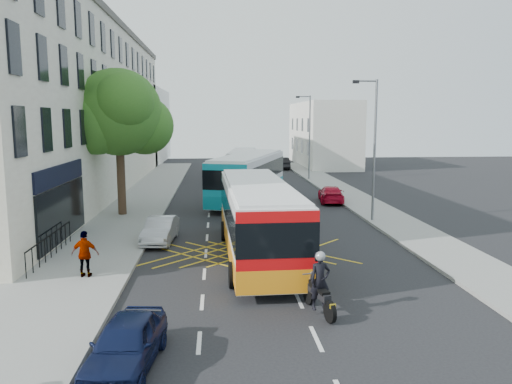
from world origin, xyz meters
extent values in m
plane|color=black|center=(0.00, 0.00, 0.00)|extent=(120.00, 120.00, 0.00)
cube|color=gray|center=(-8.50, 15.00, 0.07)|extent=(5.00, 70.00, 0.15)
cube|color=gray|center=(7.50, 15.00, 0.07)|extent=(3.00, 70.00, 0.15)
cube|color=beige|center=(-14.00, 24.50, 6.50)|extent=(8.00, 45.00, 13.00)
cube|color=#59544C|center=(-14.00, 24.50, 13.25)|extent=(8.30, 45.00, 0.50)
cube|color=black|center=(-9.95, 8.00, 3.40)|extent=(0.12, 7.00, 0.90)
cube|color=black|center=(-9.95, 8.00, 1.60)|extent=(0.12, 7.00, 2.60)
cube|color=silver|center=(-14.00, 55.00, 5.00)|extent=(8.00, 20.00, 10.00)
cube|color=silver|center=(11.00, 48.00, 4.00)|extent=(6.00, 18.00, 8.00)
cylinder|color=#382619|center=(-8.50, 15.00, 2.35)|extent=(0.50, 0.50, 4.40)
sphere|color=#255D1A|center=(-8.50, 15.00, 6.35)|extent=(5.20, 5.20, 5.20)
sphere|color=#255D1A|center=(-7.10, 15.80, 5.55)|extent=(3.60, 3.60, 3.60)
sphere|color=#255D1A|center=(-9.70, 14.40, 5.75)|extent=(3.80, 3.80, 3.80)
sphere|color=#255D1A|center=(-7.90, 13.70, 6.95)|extent=(3.40, 3.40, 3.40)
sphere|color=#255D1A|center=(-9.30, 16.10, 7.35)|extent=(3.20, 3.20, 3.20)
cylinder|color=slate|center=(6.30, 12.00, 4.15)|extent=(0.14, 0.14, 8.00)
cylinder|color=slate|center=(5.70, 12.00, 8.05)|extent=(1.20, 0.10, 0.10)
cube|color=black|center=(5.10, 12.00, 8.00)|extent=(0.35, 0.15, 0.18)
cylinder|color=slate|center=(6.30, 32.00, 4.15)|extent=(0.14, 0.14, 8.00)
cylinder|color=slate|center=(5.70, 32.00, 8.05)|extent=(1.20, 0.10, 0.10)
cube|color=black|center=(5.10, 32.00, 8.00)|extent=(0.35, 0.15, 0.18)
cube|color=silver|center=(-0.93, 5.28, 1.76)|extent=(2.95, 11.64, 2.79)
cube|color=silver|center=(-0.93, 5.28, 3.21)|extent=(2.73, 11.41, 0.13)
cube|color=black|center=(-0.93, 5.28, 2.16)|extent=(3.01, 11.71, 1.16)
cube|color=orange|center=(-0.93, 5.28, 0.79)|extent=(3.00, 11.70, 0.79)
cube|color=red|center=(-0.77, -0.48, 1.79)|extent=(2.67, 0.17, 2.63)
cube|color=#FF0C0C|center=(-1.84, -0.52, 1.05)|extent=(0.25, 0.07, 0.25)
cube|color=#FF0C0C|center=(0.29, -0.46, 1.05)|extent=(0.25, 0.07, 0.25)
cylinder|color=black|center=(-2.34, 8.40, 0.47)|extent=(0.32, 0.95, 0.95)
cylinder|color=black|center=(0.29, 8.47, 0.47)|extent=(0.32, 0.95, 0.95)
cylinder|color=black|center=(-2.14, 1.35, 0.47)|extent=(0.32, 0.95, 0.95)
cylinder|color=black|center=(0.49, 1.42, 0.47)|extent=(0.32, 0.95, 0.95)
cube|color=silver|center=(-0.35, 20.01, 1.85)|extent=(6.35, 12.39, 2.92)
cube|color=silver|center=(-0.35, 20.01, 3.36)|extent=(6.06, 12.09, 0.13)
cube|color=black|center=(-0.35, 20.01, 2.26)|extent=(6.42, 12.46, 1.21)
cube|color=#0B7D8C|center=(-0.35, 20.01, 0.83)|extent=(6.41, 12.45, 0.83)
cube|color=#0D91A4|center=(-2.20, 14.26, 1.87)|extent=(2.69, 0.95, 2.76)
cube|color=#FF0C0C|center=(-3.28, 14.60, 1.10)|extent=(0.26, 0.13, 0.25)
cube|color=#FF0C0C|center=(-1.13, 13.91, 1.10)|extent=(0.26, 0.13, 0.25)
cylinder|color=black|center=(-0.64, 23.58, 0.50)|extent=(0.60, 1.04, 0.99)
cylinder|color=black|center=(1.98, 22.73, 0.50)|extent=(0.60, 1.04, 0.99)
cylinder|color=black|center=(-2.91, 16.55, 0.50)|extent=(0.60, 1.04, 0.99)
cylinder|color=black|center=(-0.29, 15.70, 0.50)|extent=(0.60, 1.04, 0.99)
cube|color=silver|center=(-0.15, 33.33, 1.55)|extent=(3.55, 10.39, 2.45)
cube|color=silver|center=(-0.15, 33.33, 2.82)|extent=(3.34, 10.16, 0.11)
cube|color=black|center=(-0.15, 33.33, 1.90)|extent=(3.61, 10.45, 1.02)
cube|color=#0C9E93|center=(-0.15, 33.33, 0.69)|extent=(3.60, 10.44, 0.69)
cube|color=white|center=(-0.77, 28.30, 1.57)|extent=(2.35, 0.39, 2.31)
cube|color=#FF0C0C|center=(-1.67, 28.41, 0.93)|extent=(0.26, 0.09, 0.25)
cube|color=#FF0C0C|center=(0.13, 28.18, 0.93)|extent=(0.26, 0.09, 0.25)
cylinder|color=black|center=(-0.96, 36.22, 0.42)|extent=(0.36, 0.86, 0.83)
cylinder|color=black|center=(1.34, 35.94, 0.42)|extent=(0.36, 0.86, 0.83)
cylinder|color=black|center=(-1.72, 30.07, 0.42)|extent=(0.36, 0.86, 0.83)
cylinder|color=black|center=(0.58, 29.79, 0.42)|extent=(0.36, 0.86, 0.83)
cylinder|color=black|center=(0.61, -1.96, 0.33)|extent=(0.27, 0.68, 0.67)
cylinder|color=black|center=(0.26, -0.44, 0.33)|extent=(0.27, 0.68, 0.67)
cube|color=black|center=(0.44, -1.20, 0.65)|extent=(0.50, 1.27, 0.23)
cube|color=black|center=(0.38, -0.94, 0.84)|extent=(0.39, 0.52, 0.21)
cube|color=black|center=(0.50, -1.45, 0.78)|extent=(0.38, 0.57, 0.10)
cylinder|color=slate|center=(0.27, -0.49, 0.73)|extent=(0.16, 0.46, 0.88)
cylinder|color=slate|center=(0.31, -0.64, 1.10)|extent=(0.62, 0.18, 0.04)
cube|color=gold|center=(0.65, -2.13, 0.57)|extent=(0.19, 0.06, 0.14)
imported|color=black|center=(0.45, -1.25, 1.06)|extent=(0.74, 0.57, 1.80)
sphere|color=#99999E|center=(0.45, -1.25, 1.83)|extent=(0.31, 0.31, 0.31)
imported|color=#0E1638|center=(-4.90, -4.22, 0.62)|extent=(1.87, 3.77, 1.24)
imported|color=#B0B3B8|center=(-5.44, 8.23, 0.61)|extent=(1.60, 3.82, 1.23)
imported|color=#B00721|center=(5.50, 19.13, 0.59)|extent=(2.20, 4.26, 1.18)
imported|color=#3A3C41|center=(0.00, 42.36, 0.61)|extent=(2.31, 4.53, 1.22)
imported|color=black|center=(5.00, 43.18, 0.70)|extent=(1.75, 4.34, 1.40)
imported|color=gray|center=(-7.57, 2.57, 1.02)|extent=(1.06, 0.52, 1.74)
camera|label=1|loc=(-2.67, -15.77, 5.99)|focal=35.00mm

